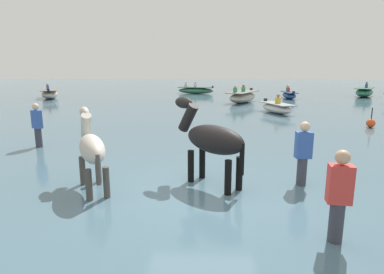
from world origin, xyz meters
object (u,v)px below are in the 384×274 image
object	(u,v)px
horse_trailing_black	(212,141)
boat_near_port	(196,90)
person_onlooker_left	(303,158)
person_spectator_far	(338,203)
boat_distant_west	(50,94)
boat_distant_east	(289,95)
channel_buoy	(371,123)
boat_mid_outer	(243,97)
boat_far_offshore	(277,108)
person_wading_close	(38,129)
boat_far_inshore	(364,92)
horse_lead_pinto	(92,150)

from	to	relation	value
horse_trailing_black	boat_near_port	distance (m)	22.58
boat_near_port	person_onlooker_left	xyz separation A→B (m)	(3.13, -22.45, 0.28)
person_spectator_far	boat_distant_west	bearing A→B (deg)	124.68
boat_distant_east	channel_buoy	world-z (taller)	boat_distant_east
boat_near_port	boat_mid_outer	bearing A→B (deg)	-63.21
boat_far_offshore	boat_distant_east	world-z (taller)	boat_far_offshore
boat_distant_east	boat_distant_west	bearing A→B (deg)	-177.09
boat_distant_west	person_wading_close	world-z (taller)	person_wading_close
boat_far_offshore	boat_far_inshore	size ratio (longest dim) A/B	0.75
boat_far_offshore	boat_distant_west	world-z (taller)	boat_distant_west
boat_far_inshore	horse_trailing_black	bearing A→B (deg)	-120.89
person_onlooker_left	boat_distant_east	bearing A→B (deg)	77.64
boat_near_port	boat_mid_outer	xyz separation A→B (m)	(3.44, -6.81, 0.07)
person_wading_close	person_onlooker_left	size ratio (longest dim) A/B	1.00
boat_near_port	boat_distant_west	xyz separation A→B (m)	(-10.83, -4.73, 0.04)
boat_near_port	boat_distant_east	xyz separation A→B (m)	(7.21, -3.81, -0.03)
boat_distant_east	person_spectator_far	distance (m)	21.32
boat_far_offshore	channel_buoy	bearing A→B (deg)	-53.41
horse_lead_pinto	boat_distant_west	world-z (taller)	horse_lead_pinto
boat_mid_outer	person_spectator_far	distance (m)	17.91
horse_trailing_black	boat_far_inshore	bearing A→B (deg)	59.11
boat_distant_east	person_onlooker_left	bearing A→B (deg)	-102.36
boat_mid_outer	person_spectator_far	bearing A→B (deg)	-91.41
horse_lead_pinto	person_wading_close	bearing A→B (deg)	130.48
horse_lead_pinto	boat_mid_outer	world-z (taller)	horse_lead_pinto
boat_far_offshore	person_onlooker_left	bearing A→B (deg)	-98.50
boat_distant_west	boat_distant_east	size ratio (longest dim) A/B	1.31
boat_mid_outer	person_spectator_far	world-z (taller)	person_spectator_far
boat_far_offshore	person_onlooker_left	size ratio (longest dim) A/B	1.59
boat_near_port	boat_mid_outer	distance (m)	7.63
boat_mid_outer	boat_near_port	bearing A→B (deg)	116.79
boat_distant_west	boat_distant_east	distance (m)	18.07
boat_far_offshore	boat_mid_outer	distance (m)	5.11
horse_lead_pinto	boat_near_port	size ratio (longest dim) A/B	0.57
horse_lead_pinto	boat_distant_east	bearing A→B (deg)	66.54
boat_mid_outer	channel_buoy	world-z (taller)	boat_mid_outer
boat_far_inshore	boat_distant_east	distance (m)	6.58
boat_far_offshore	person_onlooker_left	xyz separation A→B (m)	(-1.60, -10.70, 0.31)
boat_far_inshore	person_spectator_far	size ratio (longest dim) A/B	2.10
boat_far_offshore	boat_mid_outer	bearing A→B (deg)	104.67
boat_distant_east	boat_far_inshore	bearing A→B (deg)	15.91
boat_distant_west	channel_buoy	size ratio (longest dim) A/B	4.13
boat_distant_east	person_wading_close	distance (m)	19.31
boat_far_offshore	boat_mid_outer	world-z (taller)	boat_mid_outer
channel_buoy	boat_near_port	bearing A→B (deg)	116.03
horse_trailing_black	person_spectator_far	xyz separation A→B (m)	(1.73, -2.18, -0.36)
horse_lead_pinto	person_onlooker_left	world-z (taller)	horse_lead_pinto
horse_lead_pinto	boat_distant_east	size ratio (longest dim) A/B	0.75
boat_far_inshore	boat_mid_outer	bearing A→B (deg)	-154.60
person_spectator_far	horse_trailing_black	bearing A→B (deg)	128.49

